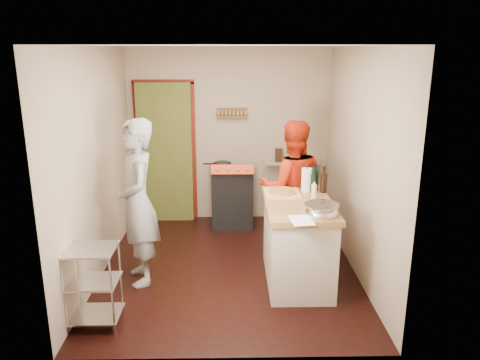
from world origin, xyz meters
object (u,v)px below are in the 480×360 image
object	(u,v)px
person_red	(292,188)
person_stripe	(138,203)
wire_shelving	(93,283)
stove	(232,196)
island	(298,240)

from	to	relation	value
person_red	person_stripe	bearing A→B (deg)	20.60
wire_shelving	person_red	distance (m)	2.69
person_stripe	person_red	xyz separation A→B (m)	(1.80, 0.76, -0.07)
stove	person_red	distance (m)	1.30
stove	person_red	size ratio (longest dim) A/B	0.58
island	person_red	bearing A→B (deg)	88.75
stove	person_red	world-z (taller)	person_red
wire_shelving	person_red	world-z (taller)	person_red
island	stove	bearing A→B (deg)	112.47
stove	person_stripe	xyz separation A→B (m)	(-1.05, -1.73, 0.48)
stove	wire_shelving	xyz separation A→B (m)	(-1.33, -2.62, -0.01)
person_stripe	wire_shelving	bearing A→B (deg)	-35.62
stove	island	xyz separation A→B (m)	(0.73, -1.77, 0.05)
wire_shelving	island	world-z (taller)	island
stove	person_stripe	distance (m)	2.08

